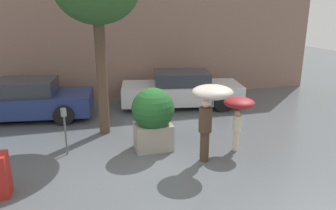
# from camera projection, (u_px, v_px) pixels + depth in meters

# --- Properties ---
(ground_plane) EXTENTS (40.00, 40.00, 0.00)m
(ground_plane) POSITION_uv_depth(u_px,v_px,m) (140.00, 171.00, 7.56)
(ground_plane) COLOR #51565B
(building_facade) EXTENTS (18.00, 0.30, 6.00)m
(building_facade) POSITION_uv_depth(u_px,v_px,m) (107.00, 24.00, 12.68)
(building_facade) COLOR #8C6B5B
(building_facade) RESTS_ON ground
(planter_box) EXTENTS (1.11, 1.11, 1.67)m
(planter_box) POSITION_uv_depth(u_px,v_px,m) (153.00, 116.00, 8.50)
(planter_box) COLOR #9E9384
(planter_box) RESTS_ON ground
(person_adult) EXTENTS (0.95, 0.95, 1.91)m
(person_adult) POSITION_uv_depth(u_px,v_px,m) (210.00, 102.00, 7.65)
(person_adult) COLOR #473323
(person_adult) RESTS_ON ground
(person_child) EXTENTS (0.79, 0.79, 1.41)m
(person_child) POSITION_uv_depth(u_px,v_px,m) (239.00, 108.00, 8.42)
(person_child) COLOR beige
(person_child) RESTS_ON ground
(parked_car_near) EXTENTS (4.69, 2.52, 1.32)m
(parked_car_near) POSITION_uv_depth(u_px,v_px,m) (181.00, 90.00, 12.39)
(parked_car_near) COLOR silver
(parked_car_near) RESTS_ON ground
(parked_car_far) EXTENTS (4.44, 2.37, 1.32)m
(parked_car_far) POSITION_uv_depth(u_px,v_px,m) (27.00, 100.00, 11.02)
(parked_car_far) COLOR navy
(parked_car_far) RESTS_ON ground
(parking_meter) EXTENTS (0.14, 0.14, 1.24)m
(parking_meter) POSITION_uv_depth(u_px,v_px,m) (64.00, 122.00, 8.18)
(parking_meter) COLOR #595B60
(parking_meter) RESTS_ON ground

